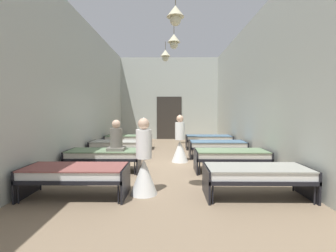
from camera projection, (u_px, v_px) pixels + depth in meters
name	position (u px, v px, depth m)	size (l,w,h in m)	color
ground_plane	(168.00, 165.00, 7.39)	(6.06, 13.58, 0.10)	#8C755B
room_shell	(168.00, 91.00, 8.47)	(5.86, 13.18, 4.60)	#B2B7AD
bed_left_row_0	(76.00, 173.00, 4.53)	(1.90, 0.84, 0.57)	black
bed_right_row_0	(256.00, 174.00, 4.49)	(1.90, 0.84, 0.57)	black
bed_left_row_1	(104.00, 155.00, 6.42)	(1.90, 0.84, 0.57)	black
bed_right_row_1	(231.00, 155.00, 6.39)	(1.90, 0.84, 0.57)	black
bed_left_row_2	(119.00, 145.00, 8.32)	(1.90, 0.84, 0.57)	black
bed_right_row_2	(217.00, 145.00, 8.28)	(1.90, 0.84, 0.57)	black
bed_left_row_3	(129.00, 139.00, 10.22)	(1.90, 0.84, 0.57)	black
bed_right_row_3	(209.00, 139.00, 10.18)	(1.90, 0.84, 0.57)	black
nurse_near_aisle	(144.00, 167.00, 4.66)	(0.52, 0.52, 1.49)	white
nurse_mid_aisle	(180.00, 145.00, 7.62)	(0.52, 0.52, 1.49)	white
patient_seated_primary	(116.00, 139.00, 6.33)	(0.44, 0.44, 0.80)	slate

